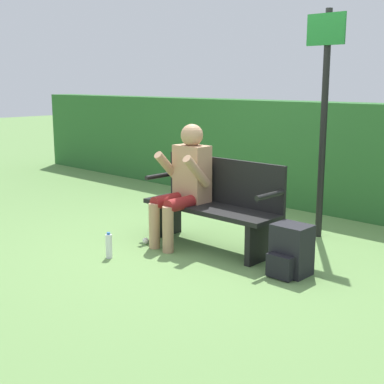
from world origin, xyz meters
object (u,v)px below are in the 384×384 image
at_px(person_seated, 185,179).
at_px(backpack, 290,251).
at_px(water_bottle, 109,246).
at_px(signpost, 324,107).
at_px(park_bench, 214,204).

height_order(person_seated, backpack, person_seated).
bearing_deg(water_bottle, backpack, 28.50).
bearing_deg(signpost, backpack, -70.11).
distance_m(park_bench, water_bottle, 1.13).
bearing_deg(backpack, park_bench, 170.89).
bearing_deg(person_seated, backpack, -1.77).
xyz_separation_m(person_seated, backpack, (1.31, -0.04, -0.46)).
distance_m(park_bench, backpack, 1.06).
xyz_separation_m(backpack, water_bottle, (-1.49, -0.81, -0.09)).
xyz_separation_m(backpack, signpost, (-0.43, 1.20, 1.18)).
bearing_deg(park_bench, backpack, -9.11).
height_order(park_bench, backpack, park_bench).
distance_m(water_bottle, signpost, 2.60).
xyz_separation_m(park_bench, backpack, (1.02, -0.16, -0.23)).
xyz_separation_m(water_bottle, signpost, (1.06, 2.01, 1.27)).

